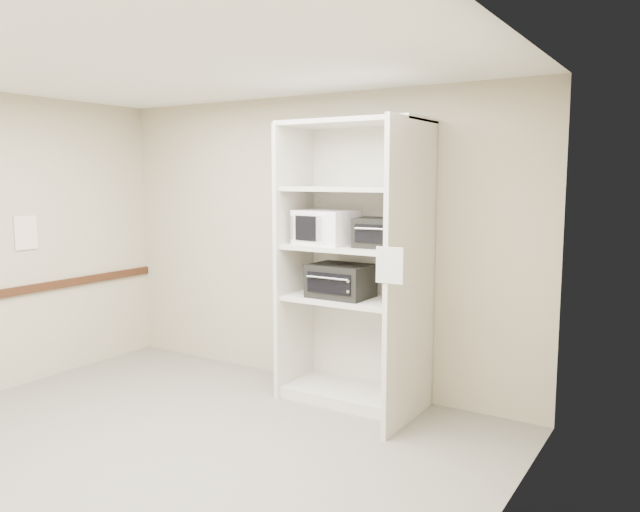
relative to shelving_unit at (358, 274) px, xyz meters
The scene contains 10 objects.
floor 2.15m from the shelving_unit, 111.36° to the right, with size 4.50×4.00×0.01m, color #615D54.
ceiling 2.41m from the shelving_unit, 111.36° to the right, with size 4.50×4.00×0.01m, color white.
wall_back 0.76m from the shelving_unit, 155.96° to the left, with size 4.50×0.02×2.70m, color tan.
wall_right 2.34m from the shelving_unit, 47.07° to the right, with size 0.02×4.00×2.70m, color tan.
shelving_unit is the anchor object (origin of this frame).
microwave 0.49m from the shelving_unit, behind, with size 0.49×0.37×0.29m, color white.
toaster_oven_upper 0.43m from the shelving_unit, ahead, with size 0.43×0.32×0.24m, color black.
toaster_oven_lower 0.17m from the shelving_unit, 166.15° to the right, with size 0.51×0.39×0.28m, color black.
paper_sign 0.88m from the shelving_unit, 46.84° to the right, with size 0.20×0.01×0.26m, color white.
wall_poster 3.14m from the shelving_unit, 158.24° to the right, with size 0.01×0.23×0.32m, color white.
Camera 1 is at (3.16, -2.92, 1.94)m, focal length 35.00 mm.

